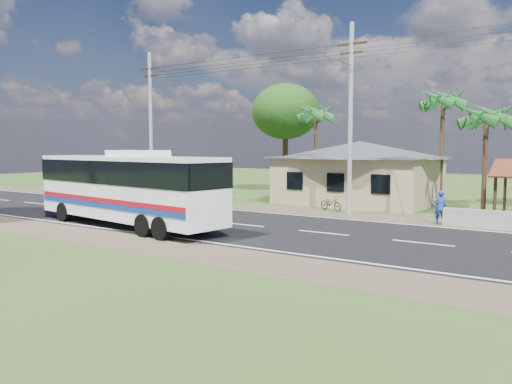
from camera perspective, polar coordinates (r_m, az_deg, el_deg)
ground at (r=25.42m, az=-1.50°, el=-3.79°), size 120.00×120.00×0.00m
road at (r=25.42m, az=-1.50°, el=-3.77°), size 120.00×16.00×0.03m
house at (r=36.18m, az=11.73°, el=2.93°), size 12.40×10.00×5.00m
utility_poles at (r=29.56m, az=10.13°, el=8.58°), size 32.80×2.22×11.00m
palm_near at (r=32.01m, az=24.86°, el=7.81°), size 2.80×2.80×6.70m
palm_mid at (r=37.19m, az=20.60°, el=9.73°), size 2.80×2.80×8.20m
palm_far at (r=41.05m, az=6.85°, el=8.87°), size 2.80×2.80×7.70m
tree_behind_house at (r=44.73m, az=3.38°, el=9.13°), size 6.00×6.00×9.61m
coach_bus at (r=25.46m, az=-14.64°, el=0.99°), size 12.48×4.26×3.80m
motorcycle at (r=31.56m, az=8.57°, el=-1.27°), size 1.89×1.23×0.94m
person at (r=27.21m, az=20.31°, el=-1.66°), size 0.75×0.64×1.76m
small_car at (r=37.10m, az=-19.92°, el=-0.17°), size 2.24×4.50×1.47m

